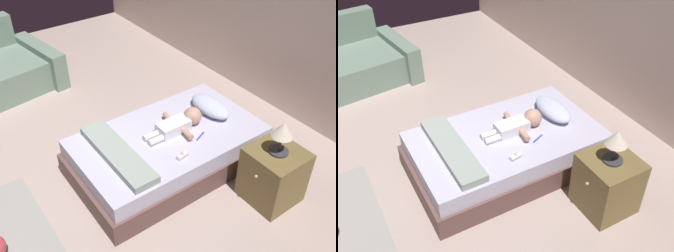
% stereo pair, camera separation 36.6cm
% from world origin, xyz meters
% --- Properties ---
extents(ground_plane, '(8.00, 8.00, 0.00)m').
position_xyz_m(ground_plane, '(0.00, 0.00, 0.00)').
color(ground_plane, '#B19B91').
extents(wall_behind_bed, '(8.00, 0.12, 2.62)m').
position_xyz_m(wall_behind_bed, '(0.00, 3.00, 1.31)').
color(wall_behind_bed, beige).
rests_on(wall_behind_bed, ground_plane).
extents(bed, '(1.14, 1.95, 0.42)m').
position_xyz_m(bed, '(0.25, 1.17, 0.21)').
color(bed, brown).
rests_on(bed, ground_plane).
extents(pillow, '(0.53, 0.26, 0.14)m').
position_xyz_m(pillow, '(0.20, 1.77, 0.49)').
color(pillow, silver).
rests_on(pillow, bed).
extents(baby, '(0.49, 0.66, 0.19)m').
position_xyz_m(baby, '(0.25, 1.32, 0.49)').
color(baby, white).
rests_on(baby, bed).
extents(toothbrush, '(0.07, 0.15, 0.02)m').
position_xyz_m(toothbrush, '(0.47, 1.41, 0.43)').
color(toothbrush, blue).
rests_on(toothbrush, bed).
extents(nightstand, '(0.47, 0.50, 0.56)m').
position_xyz_m(nightstand, '(1.19, 1.70, 0.28)').
color(nightstand, brown).
rests_on(nightstand, ground_plane).
extents(lamp, '(0.19, 0.19, 0.32)m').
position_xyz_m(lamp, '(1.19, 1.70, 0.79)').
color(lamp, '#333338').
rests_on(lamp, nightstand).
extents(blanket, '(1.03, 0.26, 0.07)m').
position_xyz_m(blanket, '(0.25, 0.59, 0.46)').
color(blanket, '#93A39A').
rests_on(blanket, bed).
extents(baby_bottle, '(0.07, 0.13, 0.07)m').
position_xyz_m(baby_bottle, '(0.62, 1.06, 0.45)').
color(baby_bottle, white).
rests_on(baby_bottle, bed).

